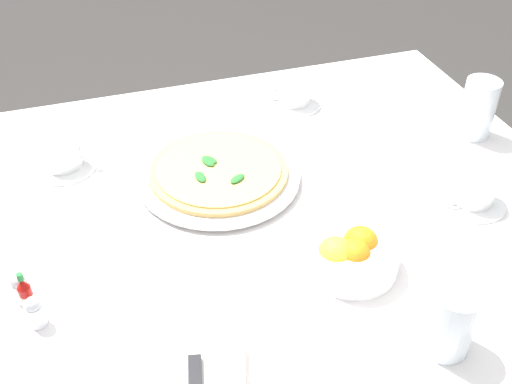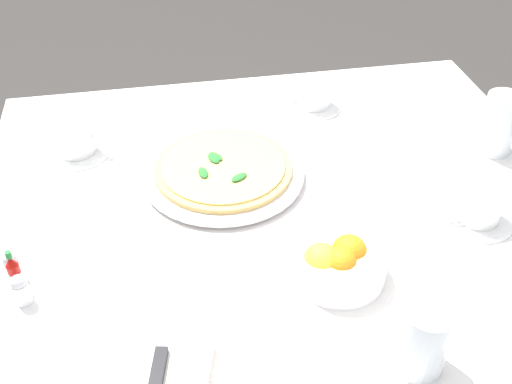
{
  "view_description": "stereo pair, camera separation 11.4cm",
  "coord_description": "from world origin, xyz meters",
  "px_view_note": "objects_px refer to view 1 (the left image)",
  "views": [
    {
      "loc": [
        0.77,
        -0.32,
        1.48
      ],
      "look_at": [
        -0.08,
        -0.05,
        0.78
      ],
      "focal_mm": 42.63,
      "sensor_mm": 36.0,
      "label": 1
    },
    {
      "loc": [
        0.8,
        -0.21,
        1.48
      ],
      "look_at": [
        -0.08,
        -0.05,
        0.78
      ],
      "focal_mm": 42.63,
      "sensor_mm": 36.0,
      "label": 2
    }
  ],
  "objects_px": {
    "water_glass_center_back": "(449,323)",
    "pepper_shaker": "(21,289)",
    "coffee_cup_right_edge": "(294,92)",
    "citrus_bowl": "(352,255)",
    "salt_shaker": "(36,313)",
    "water_glass_near_right": "(477,112)",
    "pizza": "(219,170)",
    "coffee_cup_near_left": "(474,189)",
    "pizza_plate": "(219,176)",
    "coffee_cup_far_right": "(63,156)",
    "hot_sauce_bottle": "(27,297)"
  },
  "relations": [
    {
      "from": "water_glass_near_right",
      "to": "salt_shaker",
      "type": "distance_m",
      "value": 0.96
    },
    {
      "from": "coffee_cup_far_right",
      "to": "coffee_cup_right_edge",
      "type": "distance_m",
      "value": 0.54
    },
    {
      "from": "citrus_bowl",
      "to": "hot_sauce_bottle",
      "type": "xyz_separation_m",
      "value": [
        -0.06,
        -0.51,
        0.01
      ]
    },
    {
      "from": "water_glass_center_back",
      "to": "citrus_bowl",
      "type": "height_order",
      "value": "water_glass_center_back"
    },
    {
      "from": "coffee_cup_right_edge",
      "to": "hot_sauce_bottle",
      "type": "bearing_deg",
      "value": -52.21
    },
    {
      "from": "coffee_cup_far_right",
      "to": "citrus_bowl",
      "type": "xyz_separation_m",
      "value": [
        0.44,
        0.43,
        -0.0
      ]
    },
    {
      "from": "pizza_plate",
      "to": "salt_shaker",
      "type": "xyz_separation_m",
      "value": [
        0.26,
        -0.35,
        0.01
      ]
    },
    {
      "from": "pizza_plate",
      "to": "coffee_cup_right_edge",
      "type": "relative_size",
      "value": 2.46
    },
    {
      "from": "coffee_cup_far_right",
      "to": "coffee_cup_near_left",
      "type": "bearing_deg",
      "value": 64.17
    },
    {
      "from": "coffee_cup_far_right",
      "to": "hot_sauce_bottle",
      "type": "xyz_separation_m",
      "value": [
        0.37,
        -0.08,
        0.01
      ]
    },
    {
      "from": "coffee_cup_far_right",
      "to": "water_glass_near_right",
      "type": "bearing_deg",
      "value": 80.42
    },
    {
      "from": "pizza",
      "to": "coffee_cup_right_edge",
      "type": "relative_size",
      "value": 2.09
    },
    {
      "from": "citrus_bowl",
      "to": "hot_sauce_bottle",
      "type": "relative_size",
      "value": 1.81
    },
    {
      "from": "coffee_cup_right_edge",
      "to": "water_glass_center_back",
      "type": "distance_m",
      "value": 0.72
    },
    {
      "from": "pizza_plate",
      "to": "coffee_cup_far_right",
      "type": "height_order",
      "value": "coffee_cup_far_right"
    },
    {
      "from": "coffee_cup_right_edge",
      "to": "water_glass_near_right",
      "type": "xyz_separation_m",
      "value": [
        0.24,
        0.33,
        0.03
      ]
    },
    {
      "from": "pizza_plate",
      "to": "hot_sauce_bottle",
      "type": "distance_m",
      "value": 0.43
    },
    {
      "from": "water_glass_near_right",
      "to": "salt_shaker",
      "type": "bearing_deg",
      "value": -74.47
    },
    {
      "from": "pizza_plate",
      "to": "water_glass_near_right",
      "type": "height_order",
      "value": "water_glass_near_right"
    },
    {
      "from": "citrus_bowl",
      "to": "salt_shaker",
      "type": "bearing_deg",
      "value": -93.92
    },
    {
      "from": "coffee_cup_right_edge",
      "to": "citrus_bowl",
      "type": "bearing_deg",
      "value": -10.54
    },
    {
      "from": "coffee_cup_near_left",
      "to": "coffee_cup_far_right",
      "type": "bearing_deg",
      "value": -115.83
    },
    {
      "from": "pepper_shaker",
      "to": "water_glass_center_back",
      "type": "bearing_deg",
      "value": 64.49
    },
    {
      "from": "pizza_plate",
      "to": "water_glass_center_back",
      "type": "xyz_separation_m",
      "value": [
        0.49,
        0.21,
        0.04
      ]
    },
    {
      "from": "coffee_cup_far_right",
      "to": "water_glass_near_right",
      "type": "distance_m",
      "value": 0.87
    },
    {
      "from": "water_glass_center_back",
      "to": "pepper_shaker",
      "type": "bearing_deg",
      "value": -115.51
    },
    {
      "from": "water_glass_center_back",
      "to": "pepper_shaker",
      "type": "height_order",
      "value": "water_glass_center_back"
    },
    {
      "from": "pizza",
      "to": "coffee_cup_far_right",
      "type": "distance_m",
      "value": 0.32
    },
    {
      "from": "pizza_plate",
      "to": "pizza",
      "type": "height_order",
      "value": "pizza"
    },
    {
      "from": "water_glass_near_right",
      "to": "coffee_cup_far_right",
      "type": "bearing_deg",
      "value": -99.58
    },
    {
      "from": "water_glass_near_right",
      "to": "water_glass_center_back",
      "type": "bearing_deg",
      "value": -37.26
    },
    {
      "from": "pizza",
      "to": "coffee_cup_right_edge",
      "type": "distance_m",
      "value": 0.34
    },
    {
      "from": "coffee_cup_far_right",
      "to": "coffee_cup_right_edge",
      "type": "height_order",
      "value": "coffee_cup_right_edge"
    },
    {
      "from": "water_glass_center_back",
      "to": "salt_shaker",
      "type": "height_order",
      "value": "water_glass_center_back"
    },
    {
      "from": "coffee_cup_right_edge",
      "to": "coffee_cup_near_left",
      "type": "xyz_separation_m",
      "value": [
        0.45,
        0.19,
        0.0
      ]
    },
    {
      "from": "coffee_cup_right_edge",
      "to": "pepper_shaker",
      "type": "xyz_separation_m",
      "value": [
        0.44,
        -0.62,
        -0.01
      ]
    },
    {
      "from": "pizza",
      "to": "pepper_shaker",
      "type": "xyz_separation_m",
      "value": [
        0.21,
        -0.37,
        0.0
      ]
    },
    {
      "from": "pizza_plate",
      "to": "water_glass_center_back",
      "type": "relative_size",
      "value": 2.82
    },
    {
      "from": "pizza_plate",
      "to": "salt_shaker",
      "type": "relative_size",
      "value": 5.68
    },
    {
      "from": "hot_sauce_bottle",
      "to": "pepper_shaker",
      "type": "xyz_separation_m",
      "value": [
        -0.03,
        -0.01,
        -0.01
      ]
    },
    {
      "from": "coffee_cup_near_left",
      "to": "water_glass_center_back",
      "type": "xyz_separation_m",
      "value": [
        0.27,
        -0.23,
        0.02
      ]
    },
    {
      "from": "coffee_cup_right_edge",
      "to": "salt_shaker",
      "type": "distance_m",
      "value": 0.78
    },
    {
      "from": "citrus_bowl",
      "to": "salt_shaker",
      "type": "distance_m",
      "value": 0.5
    },
    {
      "from": "coffee_cup_far_right",
      "to": "pepper_shaker",
      "type": "relative_size",
      "value": 2.32
    },
    {
      "from": "coffee_cup_near_left",
      "to": "pizza_plate",
      "type": "bearing_deg",
      "value": -115.96
    },
    {
      "from": "salt_shaker",
      "to": "pizza_plate",
      "type": "bearing_deg",
      "value": 126.82
    },
    {
      "from": "pizza",
      "to": "water_glass_center_back",
      "type": "xyz_separation_m",
      "value": [
        0.49,
        0.21,
        0.02
      ]
    },
    {
      "from": "pizza",
      "to": "coffee_cup_near_left",
      "type": "relative_size",
      "value": 2.05
    },
    {
      "from": "hot_sauce_bottle",
      "to": "pizza_plate",
      "type": "bearing_deg",
      "value": 123.05
    },
    {
      "from": "coffee_cup_right_edge",
      "to": "water_glass_center_back",
      "type": "height_order",
      "value": "water_glass_center_back"
    }
  ]
}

